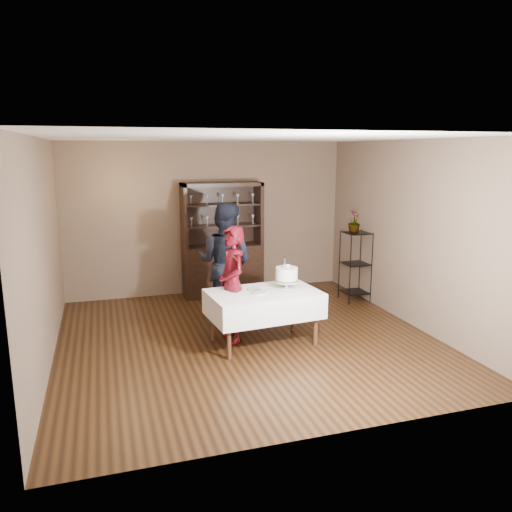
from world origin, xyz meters
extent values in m
plane|color=black|center=(0.00, 0.00, 0.00)|extent=(5.00, 5.00, 0.00)
plane|color=white|center=(0.00, 0.00, 2.70)|extent=(5.00, 5.00, 0.00)
cube|color=brown|center=(0.00, 2.50, 1.35)|extent=(5.00, 0.02, 2.70)
cube|color=brown|center=(-2.50, 0.00, 1.35)|extent=(0.02, 5.00, 2.70)
cube|color=brown|center=(2.50, 0.00, 1.35)|extent=(0.02, 5.00, 2.70)
cube|color=black|center=(0.20, 2.24, 0.45)|extent=(1.40, 0.48, 0.90)
cube|color=black|center=(0.20, 2.46, 1.45)|extent=(1.40, 0.03, 1.10)
cube|color=black|center=(0.20, 2.24, 1.97)|extent=(1.40, 0.48, 0.06)
cube|color=black|center=(0.20, 2.24, 1.25)|extent=(1.28, 0.42, 0.02)
cube|color=black|center=(0.20, 2.24, 1.62)|extent=(1.28, 0.42, 0.02)
cylinder|color=black|center=(2.08, 1.00, 0.60)|extent=(0.02, 0.02, 1.20)
cylinder|color=black|center=(2.48, 1.00, 0.60)|extent=(0.02, 0.02, 1.20)
cylinder|color=black|center=(2.08, 1.40, 0.60)|extent=(0.02, 0.02, 1.20)
cylinder|color=black|center=(2.48, 1.40, 0.60)|extent=(0.02, 0.02, 1.20)
cube|color=black|center=(2.28, 1.20, 0.15)|extent=(0.40, 0.40, 0.02)
cube|color=black|center=(2.28, 1.20, 0.65)|extent=(0.40, 0.40, 0.01)
cube|color=black|center=(2.28, 1.20, 1.18)|extent=(0.40, 0.40, 0.02)
cube|color=white|center=(0.17, -0.20, 0.55)|extent=(1.51, 1.01, 0.33)
cylinder|color=#462A19|center=(-0.41, -0.59, 0.34)|extent=(0.06, 0.06, 0.68)
cylinder|color=#462A19|center=(0.81, -0.48, 0.34)|extent=(0.06, 0.06, 0.68)
cylinder|color=#462A19|center=(-0.47, 0.07, 0.34)|extent=(0.06, 0.06, 0.68)
cylinder|color=#462A19|center=(0.75, 0.18, 0.34)|extent=(0.06, 0.06, 0.68)
imported|color=#330405|center=(-0.20, 0.03, 0.79)|extent=(0.44, 0.61, 1.57)
imported|color=black|center=(-0.09, 0.86, 0.90)|extent=(1.11, 1.07, 1.80)
cylinder|color=silver|center=(0.52, -0.14, 0.72)|extent=(0.18, 0.18, 0.01)
cylinder|color=silver|center=(0.52, -0.14, 0.76)|extent=(0.05, 0.05, 0.09)
cylinder|color=silver|center=(0.52, -0.14, 0.82)|extent=(0.33, 0.33, 0.01)
cylinder|color=#3E632F|center=(0.52, -0.14, 0.83)|extent=(0.32, 0.32, 0.02)
cylinder|color=white|center=(0.52, -0.14, 0.91)|extent=(0.36, 0.36, 0.18)
sphere|color=#5866BE|center=(0.54, -0.14, 1.02)|extent=(0.02, 0.02, 0.02)
cube|color=silver|center=(0.48, -0.16, 1.07)|extent=(0.02, 0.02, 0.13)
cube|color=black|center=(0.48, -0.16, 1.15)|extent=(0.02, 0.02, 0.05)
cylinder|color=silver|center=(0.09, -0.25, 0.72)|extent=(0.24, 0.24, 0.01)
cylinder|color=silver|center=(0.08, -0.08, 0.72)|extent=(0.20, 0.20, 0.01)
imported|color=#3E632F|center=(2.23, 1.22, 1.37)|extent=(0.28, 0.28, 0.36)
camera|label=1|loc=(-1.80, -6.23, 2.54)|focal=35.00mm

